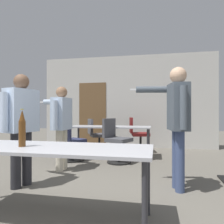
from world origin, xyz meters
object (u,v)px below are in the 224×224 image
(office_chair_side_rolled, at_px, (97,136))
(office_chair_near_pushed, at_px, (70,142))
(office_chair_far_left, at_px, (138,136))
(person_near_casual, at_px, (21,119))
(office_chair_far_right, at_px, (116,141))
(beer_bottle, at_px, (22,129))
(person_far_watching, at_px, (61,120))
(person_center_tall, at_px, (177,115))

(office_chair_side_rolled, distance_m, office_chair_near_pushed, 1.37)
(office_chair_far_left, relative_size, office_chair_side_rolled, 1.05)
(person_near_casual, distance_m, office_chair_side_rolled, 3.12)
(person_near_casual, relative_size, office_chair_far_right, 1.74)
(office_chair_side_rolled, height_order, beer_bottle, beer_bottle)
(person_near_casual, relative_size, office_chair_near_pushed, 1.83)
(person_far_watching, distance_m, office_chair_near_pushed, 0.92)
(person_near_casual, relative_size, person_center_tall, 0.96)
(office_chair_near_pushed, bearing_deg, office_chair_side_rolled, 106.07)
(office_chair_far_left, height_order, beer_bottle, beer_bottle)
(office_chair_side_rolled, relative_size, office_chair_near_pushed, 1.00)
(office_chair_near_pushed, height_order, beer_bottle, beer_bottle)
(person_near_casual, xyz_separation_m, beer_bottle, (0.62, -0.89, -0.06))
(person_near_casual, distance_m, person_far_watching, 0.98)
(office_chair_near_pushed, bearing_deg, office_chair_far_left, 71.74)
(office_chair_far_left, relative_size, office_chair_near_pushed, 1.05)
(person_far_watching, height_order, beer_bottle, person_far_watching)
(person_near_casual, bearing_deg, office_chair_far_left, -9.32)
(person_far_watching, relative_size, person_center_tall, 0.91)
(office_chair_far_right, distance_m, office_chair_side_rolled, 1.48)
(person_near_casual, distance_m, office_chair_far_right, 2.17)
(office_chair_far_right, xyz_separation_m, beer_bottle, (-0.48, -2.69, 0.47))
(office_chair_far_right, xyz_separation_m, office_chair_side_rolled, (-0.79, 1.25, -0.04))
(office_chair_far_left, bearing_deg, office_chair_side_rolled, -97.92)
(office_chair_far_right, bearing_deg, person_far_watching, -24.78)
(person_far_watching, distance_m, office_chair_far_right, 1.33)
(person_center_tall, bearing_deg, office_chair_side_rolled, 25.26)
(office_chair_far_left, bearing_deg, person_near_casual, -36.62)
(person_near_casual, relative_size, beer_bottle, 4.31)
(office_chair_side_rolled, bearing_deg, office_chair_near_pushed, -40.00)
(office_chair_far_left, bearing_deg, person_far_watching, -41.96)
(office_chair_far_right, height_order, office_chair_side_rolled, office_chair_far_right)
(person_far_watching, bearing_deg, office_chair_far_left, -29.23)
(beer_bottle, bearing_deg, person_far_watching, 103.02)
(office_chair_far_right, bearing_deg, beer_bottle, 12.62)
(beer_bottle, bearing_deg, person_center_tall, 36.46)
(person_near_casual, bearing_deg, office_chair_side_rolled, 9.95)
(person_far_watching, xyz_separation_m, office_chair_near_pushed, (-0.12, 0.74, -0.53))
(person_center_tall, height_order, office_chair_near_pushed, person_center_tall)
(person_near_casual, bearing_deg, office_chair_near_pushed, 13.37)
(office_chair_far_left, bearing_deg, office_chair_near_pushed, -55.94)
(beer_bottle, bearing_deg, person_near_casual, 124.95)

